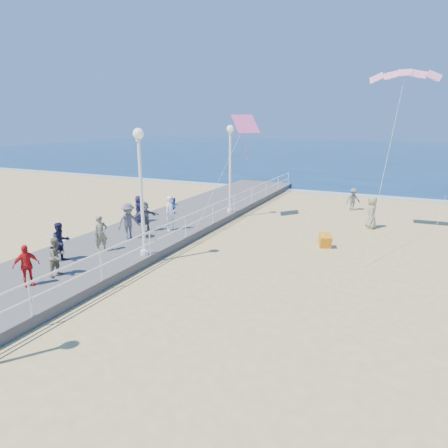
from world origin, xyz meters
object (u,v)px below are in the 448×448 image
at_px(beach_walker_c, 372,212).
at_px(spectator_6, 101,234).
at_px(spectator_3, 26,265).
at_px(spectator_4, 139,209).
at_px(woman_holding_toddler, 171,213).
at_px(toddler_held, 175,206).
at_px(lamp_post_far, 230,160).
at_px(spectator_7, 61,242).
at_px(box_kite, 325,242).
at_px(spectator_1, 57,257).
at_px(spectator_5, 145,217).
at_px(beach_walker_a, 353,199).
at_px(lamp_post_mid, 141,179).
at_px(spectator_2, 129,221).

bearing_deg(beach_walker_c, spectator_6, -52.43).
xyz_separation_m(spectator_3, spectator_4, (-1.91, 8.98, 0.01)).
distance_m(woman_holding_toddler, toddler_held, 0.43).
xyz_separation_m(toddler_held, beach_walker_c, (9.19, 6.22, -0.75)).
distance_m(lamp_post_far, spectator_7, 11.64).
bearing_deg(spectator_6, spectator_7, -169.36).
xyz_separation_m(spectator_3, spectator_7, (-0.87, 2.38, 0.07)).
bearing_deg(beach_walker_c, lamp_post_far, -90.29).
bearing_deg(toddler_held, box_kite, -58.11).
bearing_deg(lamp_post_far, spectator_1, -96.88).
bearing_deg(toddler_held, spectator_4, 98.99).
relative_size(spectator_1, spectator_5, 0.94).
distance_m(spectator_5, beach_walker_a, 14.54).
xyz_separation_m(spectator_4, spectator_5, (1.49, -1.47, 0.02)).
relative_size(spectator_4, beach_walker_a, 0.99).
relative_size(lamp_post_mid, spectator_7, 3.27).
distance_m(lamp_post_mid, spectator_7, 4.12).
distance_m(woman_holding_toddler, spectator_2, 2.44).
bearing_deg(woman_holding_toddler, beach_walker_c, -35.21).
xyz_separation_m(lamp_post_far, spectator_7, (-2.58, -11.08, -2.45)).
relative_size(lamp_post_far, spectator_1, 3.62).
xyz_separation_m(beach_walker_c, box_kite, (-1.65, -4.70, -0.64)).
relative_size(spectator_3, beach_walker_a, 0.97).
bearing_deg(spectator_3, spectator_6, 28.35).
bearing_deg(spectator_3, lamp_post_far, 17.51).
relative_size(lamp_post_mid, spectator_1, 3.62).
bearing_deg(woman_holding_toddler, spectator_7, -174.02).
bearing_deg(lamp_post_far, spectator_4, -128.94).
height_order(spectator_1, spectator_4, spectator_4).
xyz_separation_m(lamp_post_mid, box_kite, (6.64, 5.48, -3.36)).
bearing_deg(spectator_2, beach_walker_a, -8.62).
xyz_separation_m(spectator_2, spectator_6, (0.06, -2.00, -0.08)).
relative_size(spectator_4, box_kite, 2.54).
distance_m(spectator_3, spectator_4, 9.18).
bearing_deg(spectator_6, lamp_post_far, 19.34).
bearing_deg(spectator_1, spectator_2, 6.61).
bearing_deg(beach_walker_a, spectator_1, -150.72).
xyz_separation_m(toddler_held, spectator_7, (-1.68, -6.05, -0.47)).
distance_m(spectator_3, spectator_7, 2.53).
distance_m(toddler_held, spectator_1, 7.32).
height_order(lamp_post_far, spectator_2, lamp_post_far).
bearing_deg(beach_walker_a, spectator_4, -171.85).
xyz_separation_m(lamp_post_mid, spectator_2, (-2.02, 1.57, -2.37)).
distance_m(lamp_post_far, spectator_3, 13.80).
relative_size(spectator_3, spectator_7, 0.92).
bearing_deg(spectator_1, woman_holding_toddler, -3.15).
bearing_deg(spectator_7, woman_holding_toddler, -4.66).
bearing_deg(spectator_2, spectator_4, 53.66).
xyz_separation_m(toddler_held, beach_walker_a, (7.61, 10.62, -0.91)).
height_order(spectator_5, spectator_7, spectator_7).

